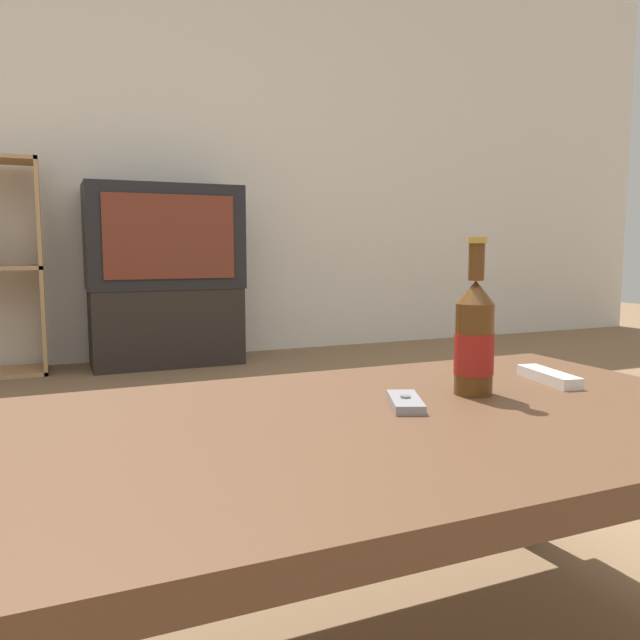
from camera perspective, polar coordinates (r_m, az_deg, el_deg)
name	(u,v)px	position (r m, az deg, el deg)	size (l,w,h in m)	color
back_wall	(119,134)	(3.88, -17.91, 15.86)	(8.00, 0.05, 2.60)	silver
coffee_table	(360,456)	(0.93, 3.71, -12.30)	(1.24, 0.68, 0.41)	brown
tv_stand	(167,326)	(3.62, -13.85, -0.58)	(0.81, 0.37, 0.43)	#28231E
television	(164,237)	(3.59, -14.06, 7.35)	(0.83, 0.39, 0.57)	black
beer_bottle	(474,338)	(1.06, 13.93, -1.64)	(0.07, 0.07, 0.26)	#563314
cell_phone	(405,402)	(0.98, 7.81, -7.44)	(0.08, 0.12, 0.02)	gray
remote_control	(549,377)	(1.21, 20.17, -4.88)	(0.06, 0.15, 0.02)	white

